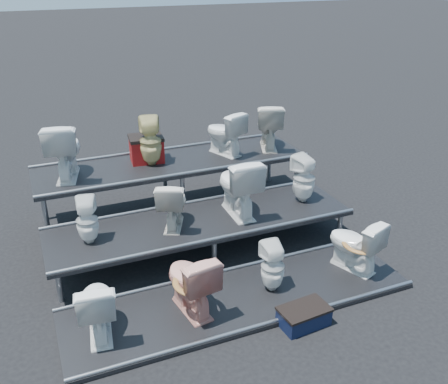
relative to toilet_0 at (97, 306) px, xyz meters
name	(u,v)px	position (x,y,z in m)	size (l,w,h in m)	color
ground	(202,248)	(1.66, 1.30, -0.42)	(80.00, 80.00, 0.00)	black
tier_front	(240,299)	(1.66, 0.00, -0.39)	(4.20, 1.20, 0.06)	black
tier_mid	(202,234)	(1.66, 1.30, -0.19)	(4.20, 1.20, 0.46)	black
tier_back	(173,186)	(1.66, 2.60, 0.01)	(4.20, 1.20, 0.86)	black
toilet_0	(97,306)	(0.00, 0.00, 0.00)	(0.40, 0.71, 0.72)	white
toilet_1	(190,281)	(1.05, 0.00, 0.03)	(0.43, 0.76, 0.78)	tan
toilet_2	(273,267)	(2.09, 0.00, -0.04)	(0.29, 0.29, 0.63)	white
toilet_3	(354,244)	(3.27, 0.00, 0.00)	(0.41, 0.71, 0.73)	white
toilet_4	(87,221)	(0.14, 1.30, 0.34)	(0.28, 0.28, 0.61)	white
toilet_5	(172,203)	(1.26, 1.30, 0.37)	(0.37, 0.66, 0.67)	beige
toilet_6	(238,185)	(2.21, 1.30, 0.47)	(0.48, 0.84, 0.86)	white
toilet_7	(304,179)	(3.27, 1.30, 0.39)	(0.32, 0.33, 0.71)	white
toilet_8	(64,150)	(0.07, 2.60, 0.86)	(0.47, 0.82, 0.84)	white
toilet_9	(150,141)	(1.33, 2.60, 0.81)	(0.34, 0.34, 0.75)	#C9BC78
toilet_10	(224,133)	(2.55, 2.60, 0.79)	(0.40, 0.70, 0.71)	white
toilet_11	(269,125)	(3.34, 2.60, 0.82)	(0.43, 0.75, 0.76)	beige
red_crate	(147,150)	(1.31, 2.77, 0.62)	(0.49, 0.40, 0.36)	maroon
step_stool	(304,317)	(2.15, -0.66, -0.32)	(0.54, 0.33, 0.20)	black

